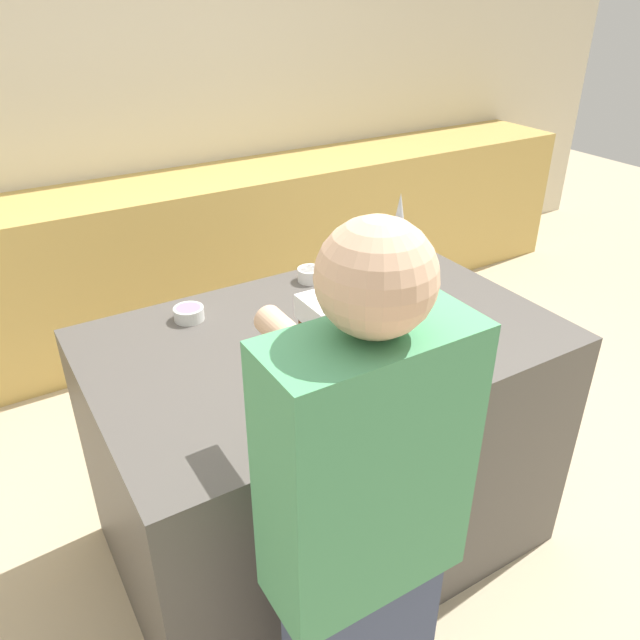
% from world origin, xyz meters
% --- Properties ---
extents(ground_plane, '(12.00, 12.00, 0.00)m').
position_xyz_m(ground_plane, '(0.00, 0.00, 0.00)').
color(ground_plane, '#C6B28E').
extents(wall_back, '(8.00, 0.05, 2.60)m').
position_xyz_m(wall_back, '(0.00, 2.22, 1.30)').
color(wall_back, beige).
rests_on(wall_back, ground_plane).
extents(back_cabinet_block, '(6.00, 0.60, 0.95)m').
position_xyz_m(back_cabinet_block, '(0.00, 1.90, 0.47)').
color(back_cabinet_block, tan).
rests_on(back_cabinet_block, ground_plane).
extents(kitchen_island, '(1.54, 0.99, 0.94)m').
position_xyz_m(kitchen_island, '(0.00, 0.00, 0.47)').
color(kitchen_island, '#514C47').
rests_on(kitchen_island, ground_plane).
extents(baking_tray, '(0.39, 0.29, 0.01)m').
position_xyz_m(baking_tray, '(-0.04, -0.11, 0.95)').
color(baking_tray, '#9E9EA8').
rests_on(baking_tray, kitchen_island).
extents(gingerbread_house, '(0.18, 0.16, 0.27)m').
position_xyz_m(gingerbread_house, '(-0.04, -0.10, 1.05)').
color(gingerbread_house, brown).
rests_on(gingerbread_house, baking_tray).
extents(decorative_tree, '(0.12, 0.12, 0.37)m').
position_xyz_m(decorative_tree, '(0.42, 0.17, 1.13)').
color(decorative_tree, silver).
rests_on(decorative_tree, kitchen_island).
extents(candy_bowl_far_left, '(0.14, 0.14, 0.05)m').
position_xyz_m(candy_bowl_far_left, '(0.26, 0.10, 0.97)').
color(candy_bowl_far_left, silver).
rests_on(candy_bowl_far_left, kitchen_island).
extents(candy_bowl_near_tray_right, '(0.10, 0.10, 0.05)m').
position_xyz_m(candy_bowl_near_tray_right, '(-0.35, 0.33, 0.97)').
color(candy_bowl_near_tray_right, silver).
rests_on(candy_bowl_near_tray_right, kitchen_island).
extents(candy_bowl_beside_tree, '(0.10, 0.10, 0.05)m').
position_xyz_m(candy_bowl_beside_tree, '(0.17, 0.38, 0.97)').
color(candy_bowl_beside_tree, white).
rests_on(candy_bowl_beside_tree, kitchen_island).
extents(candy_bowl_near_tray_left, '(0.13, 0.13, 0.05)m').
position_xyz_m(candy_bowl_near_tray_left, '(0.30, 0.30, 0.97)').
color(candy_bowl_near_tray_left, white).
rests_on(candy_bowl_near_tray_left, kitchen_island).
extents(cookbook, '(0.18, 0.17, 0.02)m').
position_xyz_m(cookbook, '(0.57, 0.35, 0.95)').
color(cookbook, '#CCB78C').
rests_on(cookbook, kitchen_island).
extents(person, '(0.43, 0.54, 1.65)m').
position_xyz_m(person, '(-0.36, -0.74, 0.85)').
color(person, '#424C6B').
rests_on(person, ground_plane).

